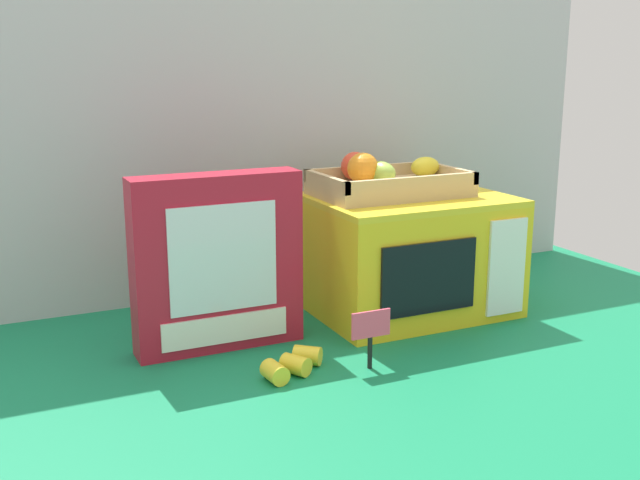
# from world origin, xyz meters

# --- Properties ---
(ground_plane) EXTENTS (1.70, 1.70, 0.00)m
(ground_plane) POSITION_xyz_m (0.00, 0.00, 0.00)
(ground_plane) COLOR #147A4C
(ground_plane) RESTS_ON ground
(display_back_panel) EXTENTS (1.61, 0.03, 0.68)m
(display_back_panel) POSITION_xyz_m (0.00, 0.27, 0.34)
(display_back_panel) COLOR #B7BABF
(display_back_panel) RESTS_ON ground
(toy_microwave) EXTENTS (0.38, 0.29, 0.23)m
(toy_microwave) POSITION_xyz_m (0.20, -0.00, 0.12)
(toy_microwave) COLOR yellow
(toy_microwave) RESTS_ON ground
(food_groups_crate) EXTENTS (0.29, 0.18, 0.09)m
(food_groups_crate) POSITION_xyz_m (0.17, 0.04, 0.26)
(food_groups_crate) COLOR tan
(food_groups_crate) RESTS_ON toy_microwave
(cookie_set_box) EXTENTS (0.30, 0.07, 0.31)m
(cookie_set_box) POSITION_xyz_m (-0.21, -0.03, 0.15)
(cookie_set_box) COLOR #B2192D
(cookie_set_box) RESTS_ON ground
(price_sign) EXTENTS (0.07, 0.01, 0.10)m
(price_sign) POSITION_xyz_m (-0.01, -0.23, 0.07)
(price_sign) COLOR black
(price_sign) RESTS_ON ground
(loose_toy_banana) EXTENTS (0.12, 0.09, 0.03)m
(loose_toy_banana) POSITION_xyz_m (-0.14, -0.20, 0.02)
(loose_toy_banana) COLOR yellow
(loose_toy_banana) RESTS_ON ground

